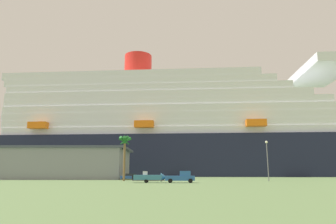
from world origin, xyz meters
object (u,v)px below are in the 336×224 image
(street_lamp, at_px, (267,155))
(parked_car_green_wagon, at_px, (94,176))
(pickup_truck, at_px, (181,177))
(palm_tree, at_px, (125,144))
(cruise_ship, at_px, (192,136))
(small_boat_on_trailer, at_px, (151,178))
(parked_car_blue_suv, at_px, (130,177))

(street_lamp, height_order, parked_car_green_wagon, street_lamp)
(pickup_truck, bearing_deg, palm_tree, 139.40)
(cruise_ship, xyz_separation_m, palm_tree, (-18.89, -72.89, -10.55))
(street_lamp, bearing_deg, parked_car_green_wagon, 161.15)
(street_lamp, bearing_deg, pickup_truck, -151.02)
(cruise_ship, relative_size, street_lamp, 26.60)
(small_boat_on_trailer, height_order, street_lamp, street_lamp)
(parked_car_green_wagon, bearing_deg, street_lamp, -18.85)
(cruise_ship, xyz_separation_m, parked_car_green_wagon, (-29.77, -58.42, -17.97))
(small_boat_on_trailer, xyz_separation_m, palm_tree, (-7.29, 11.16, 7.29))
(small_boat_on_trailer, relative_size, parked_car_blue_suv, 1.49)
(pickup_truck, bearing_deg, cruise_ship, 85.97)
(street_lamp, xyz_separation_m, parked_car_green_wagon, (-43.33, 14.79, -4.89))
(street_lamp, height_order, parked_car_blue_suv, street_lamp)
(cruise_ship, distance_m, pickup_truck, 86.06)
(parked_car_green_wagon, relative_size, parked_car_blue_suv, 0.95)
(parked_car_green_wagon, height_order, parked_car_blue_suv, same)
(small_boat_on_trailer, distance_m, parked_car_green_wagon, 31.41)
(cruise_ship, relative_size, pickup_truck, 42.30)
(pickup_truck, xyz_separation_m, street_lamp, (19.48, 10.79, 4.68))
(parked_car_green_wagon, bearing_deg, small_boat_on_trailer, -54.67)
(cruise_ship, height_order, parked_car_blue_suv, cruise_ship)
(pickup_truck, height_order, street_lamp, street_lamp)
(cruise_ship, distance_m, palm_tree, 76.03)
(pickup_truck, height_order, small_boat_on_trailer, pickup_truck)
(pickup_truck, relative_size, small_boat_on_trailer, 0.75)
(small_boat_on_trailer, bearing_deg, pickup_truck, 0.47)
(palm_tree, xyz_separation_m, parked_car_blue_suv, (0.08, 8.20, -7.41))
(cruise_ship, bearing_deg, parked_car_blue_suv, -106.22)
(palm_tree, bearing_deg, parked_car_green_wagon, 126.94)
(palm_tree, bearing_deg, parked_car_blue_suv, 89.43)
(small_boat_on_trailer, bearing_deg, parked_car_blue_suv, 110.41)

